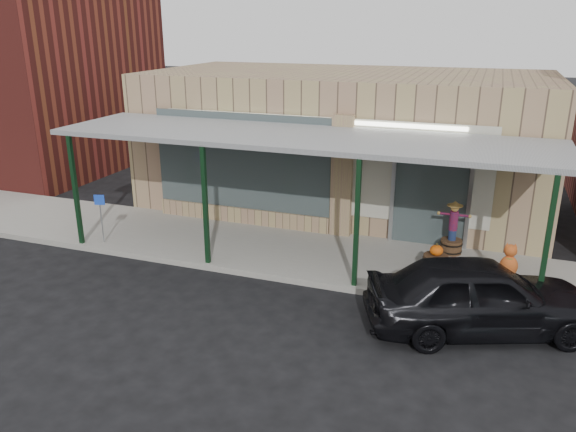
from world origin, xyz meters
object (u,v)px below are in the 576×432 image
(barrel_scarecrow, at_px, (452,236))
(handicap_sign, at_px, (101,212))
(barrel_pumpkin, at_px, (435,261))
(parked_sedan, at_px, (481,295))

(barrel_scarecrow, height_order, handicap_sign, barrel_scarecrow)
(barrel_scarecrow, distance_m, barrel_pumpkin, 1.26)
(barrel_pumpkin, distance_m, handicap_sign, 8.48)
(parked_sedan, bearing_deg, handicap_sign, 62.36)
(barrel_scarecrow, bearing_deg, barrel_pumpkin, -81.61)
(barrel_scarecrow, distance_m, handicap_sign, 8.97)
(barrel_scarecrow, xyz_separation_m, handicap_sign, (-8.64, -2.35, 0.37))
(handicap_sign, bearing_deg, parked_sedan, -24.22)
(barrel_pumpkin, bearing_deg, parked_sedan, -64.53)
(barrel_scarecrow, xyz_separation_m, parked_sedan, (0.78, -3.41, 0.13))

